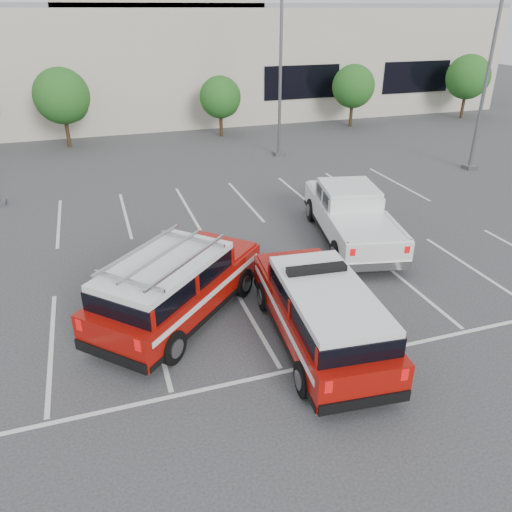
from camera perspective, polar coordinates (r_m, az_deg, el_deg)
The scene contains 12 objects.
ground at distance 14.68m, azimuth -0.97°, elevation -6.40°, with size 120.00×120.00×0.00m, color #2E2E31.
stall_markings at distance 18.49m, azimuth -5.15°, elevation 0.84°, with size 23.00×15.00×0.01m, color silver.
convention_building at distance 43.94m, azimuth -14.28°, elevation 21.48°, with size 60.00×16.99×13.20m.
tree_mid_left at distance 34.21m, azimuth -21.14°, elevation 16.51°, with size 3.37×3.37×4.85m.
tree_mid_right at distance 35.36m, azimuth -3.97°, elevation 17.51°, with size 2.77×2.77×3.99m.
tree_right at distance 39.02m, azimuth 11.14°, elevation 18.35°, with size 3.07×3.07×4.42m.
tree_far_right at distance 44.66m, azimuth 23.11°, elevation 18.17°, with size 3.37×3.37×4.85m.
light_pole_mid at distance 29.88m, azimuth 2.82°, elevation 21.09°, with size 0.90×0.60×10.24m.
light_pole_right at distance 29.46m, azimuth 25.03°, elevation 18.76°, with size 0.90×0.60×10.24m.
fire_chief_suv at distance 13.05m, azimuth 7.38°, elevation -6.88°, with size 2.64×6.01×2.05m.
white_pickup at distance 19.24m, azimuth 10.74°, elevation 4.08°, with size 3.52×6.79×1.98m.
ladder_suv at distance 14.14m, azimuth -9.12°, elevation -3.91°, with size 5.64×5.60×2.25m.
Camera 1 is at (-3.64, -11.78, 7.97)m, focal length 35.00 mm.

